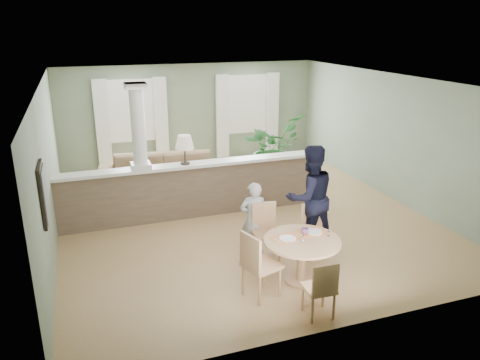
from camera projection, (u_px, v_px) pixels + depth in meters
name	position (u px, v px, depth m)	size (l,w,h in m)	color
ground	(240.00, 214.00, 9.58)	(8.00, 8.00, 0.00)	tan
room_shell	(228.00, 121.00, 9.56)	(7.02, 8.02, 2.71)	gray
pony_wall	(189.00, 183.00, 9.22)	(5.32, 0.38, 2.70)	#74614A
sofa	(163.00, 175.00, 10.65)	(2.92, 1.14, 0.85)	olive
houseplant	(273.00, 148.00, 11.33)	(1.49, 1.29, 1.65)	#276329
dining_table	(302.00, 248.00, 6.91)	(1.14, 1.14, 0.78)	tan
chair_far_boy	(266.00, 229.00, 7.64)	(0.47, 0.47, 0.94)	tan
chair_far_man	(313.00, 227.00, 7.80)	(0.47, 0.47, 0.86)	tan
chair_near	(321.00, 287.00, 6.05)	(0.40, 0.40, 0.84)	tan
chair_side	(257.00, 263.00, 6.48)	(0.57, 0.57, 1.00)	tan
child_person	(254.00, 218.00, 7.76)	(0.46, 0.30, 1.26)	#AAABB0
man_person	(310.00, 197.00, 7.89)	(0.89, 0.69, 1.82)	black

